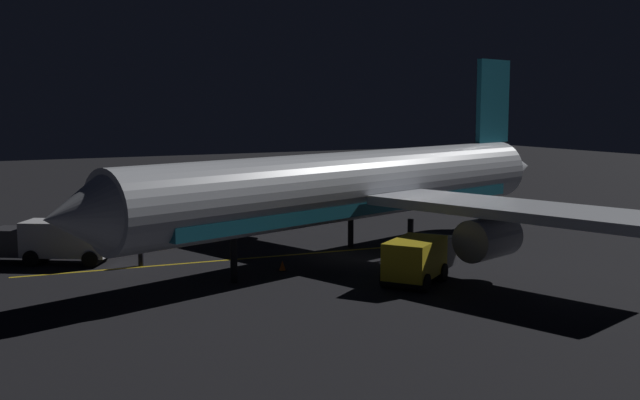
% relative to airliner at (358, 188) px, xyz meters
% --- Properties ---
extents(ground_plane, '(180.00, 180.00, 0.20)m').
position_rel_airliner_xyz_m(ground_plane, '(-0.19, 0.59, -4.13)').
color(ground_plane, black).
extents(apron_guide_stripe, '(2.62, 28.29, 0.01)m').
position_rel_airliner_xyz_m(apron_guide_stripe, '(2.30, 4.59, -4.02)').
color(apron_guide_stripe, gold).
rests_on(apron_guide_stripe, ground_plane).
extents(airliner, '(34.72, 37.55, 11.91)m').
position_rel_airliner_xyz_m(airliner, '(0.00, 0.00, 0.00)').
color(airliner, silver).
rests_on(airliner, ground_plane).
extents(baggage_truck, '(5.23, 6.64, 2.39)m').
position_rel_airliner_xyz_m(baggage_truck, '(6.13, 15.90, -2.78)').
color(baggage_truck, silver).
rests_on(baggage_truck, ground_plane).
extents(catering_truck, '(4.93, 5.74, 2.25)m').
position_rel_airliner_xyz_m(catering_truck, '(-6.96, 0.49, -2.86)').
color(catering_truck, gold).
rests_on(catering_truck, ground_plane).
extents(ground_crew_worker, '(0.40, 0.40, 1.74)m').
position_rel_airliner_xyz_m(ground_crew_worker, '(3.21, 11.94, -3.14)').
color(ground_crew_worker, black).
rests_on(ground_crew_worker, ground_plane).
extents(traffic_cone_near_left, '(0.50, 0.50, 0.55)m').
position_rel_airliner_xyz_m(traffic_cone_near_left, '(7.57, 9.49, -3.78)').
color(traffic_cone_near_left, '#EA590F').
rests_on(traffic_cone_near_left, ground_plane).
extents(traffic_cone_near_right, '(0.50, 0.50, 0.55)m').
position_rel_airliner_xyz_m(traffic_cone_near_right, '(-1.50, 5.54, -3.78)').
color(traffic_cone_near_right, '#EA590F').
rests_on(traffic_cone_near_right, ground_plane).
extents(traffic_cone_under_wing, '(0.50, 0.50, 0.55)m').
position_rel_airliner_xyz_m(traffic_cone_under_wing, '(8.36, 9.12, -3.78)').
color(traffic_cone_under_wing, '#EA590F').
rests_on(traffic_cone_under_wing, ground_plane).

